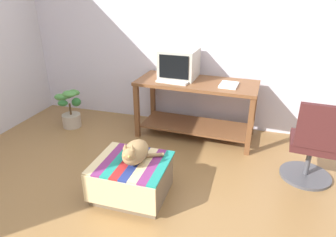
# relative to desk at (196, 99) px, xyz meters

# --- Properties ---
(ground_plane) EXTENTS (14.00, 14.00, 0.00)m
(ground_plane) POSITION_rel_desk_xyz_m (-0.21, -1.60, -0.52)
(ground_plane) COLOR olive
(back_wall) EXTENTS (8.00, 0.10, 2.60)m
(back_wall) POSITION_rel_desk_xyz_m (-0.21, 0.45, 0.78)
(back_wall) COLOR silver
(back_wall) RESTS_ON ground_plane
(desk) EXTENTS (1.55, 0.71, 0.76)m
(desk) POSITION_rel_desk_xyz_m (0.00, 0.00, 0.00)
(desk) COLOR brown
(desk) RESTS_ON ground_plane
(tv_monitor) EXTENTS (0.48, 0.48, 0.37)m
(tv_monitor) POSITION_rel_desk_xyz_m (-0.26, 0.11, 0.42)
(tv_monitor) COLOR #BCB7A8
(tv_monitor) RESTS_ON desk
(keyboard) EXTENTS (0.42, 0.20, 0.02)m
(keyboard) POSITION_rel_desk_xyz_m (-0.28, -0.13, 0.25)
(keyboard) COLOR beige
(keyboard) RESTS_ON desk
(book) EXTENTS (0.23, 0.29, 0.02)m
(book) POSITION_rel_desk_xyz_m (0.41, -0.07, 0.25)
(book) COLOR white
(book) RESTS_ON desk
(ottoman_with_blanket) EXTENTS (0.69, 0.61, 0.37)m
(ottoman_with_blanket) POSITION_rel_desk_xyz_m (-0.32, -1.40, -0.34)
(ottoman_with_blanket) COLOR #7A664C
(ottoman_with_blanket) RESTS_ON ground_plane
(cat) EXTENTS (0.35, 0.38, 0.25)m
(cat) POSITION_rel_desk_xyz_m (-0.28, -1.39, -0.05)
(cat) COLOR #9E7A4C
(cat) RESTS_ON ottoman_with_blanket
(potted_plant) EXTENTS (0.44, 0.35, 0.58)m
(potted_plant) POSITION_rel_desk_xyz_m (-1.76, -0.23, -0.25)
(potted_plant) COLOR #B7A893
(potted_plant) RESTS_ON ground_plane
(office_chair) EXTENTS (0.52, 0.52, 0.89)m
(office_chair) POSITION_rel_desk_xyz_m (1.33, -0.67, -0.13)
(office_chair) COLOR #4C4C51
(office_chair) RESTS_ON ground_plane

